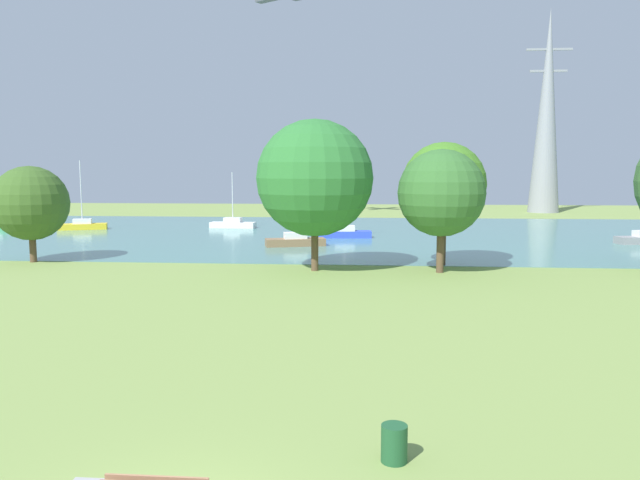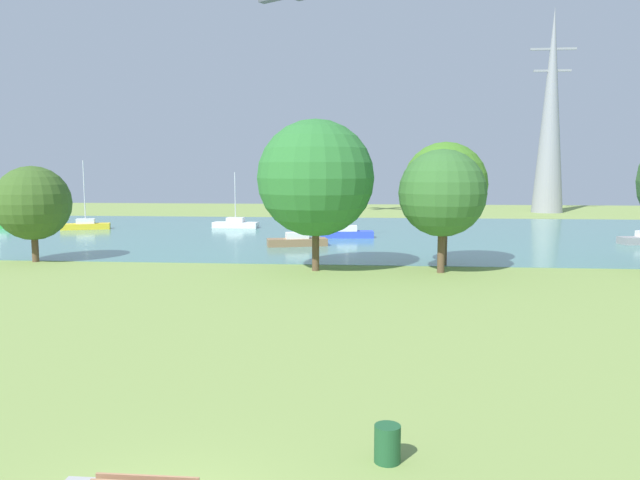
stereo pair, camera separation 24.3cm
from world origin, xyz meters
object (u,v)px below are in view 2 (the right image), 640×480
tree_mid_shore (445,184)px  tree_east_far (33,203)px  electricity_pylon (551,111)px  sailboat_white (236,224)px  sailboat_yellow (86,225)px  litter_bin (387,444)px  tree_west_near (316,178)px  sailboat_brown (297,241)px  sailboat_blue (347,233)px  tree_west_far (442,193)px

tree_mid_shore → tree_east_far: bearing=-177.9°
electricity_pylon → sailboat_white: bearing=-144.9°
sailboat_yellow → litter_bin: bearing=-58.2°
sailboat_white → tree_east_far: bearing=-107.4°
litter_bin → sailboat_white: (-15.17, 51.86, 0.05)m
tree_west_near → tree_mid_shore: 8.58m
sailboat_brown → sailboat_yellow: 26.52m
sailboat_brown → litter_bin: bearing=-79.8°
tree_east_far → sailboat_brown: bearing=31.6°
sailboat_blue → sailboat_yellow: sailboat_blue is taller
tree_east_far → electricity_pylon: (47.56, 53.13, 10.56)m
tree_east_far → sailboat_blue: bearing=39.6°
tree_mid_shore → electricity_pylon: (20.39, 52.13, 9.28)m
sailboat_yellow → tree_mid_shore: tree_mid_shore is taller
sailboat_yellow → electricity_pylon: (54.78, 31.03, 14.03)m
sailboat_white → tree_mid_shore: (19.28, -24.21, 4.77)m
tree_west_far → electricity_pylon: 59.79m
sailboat_white → litter_bin: bearing=-73.7°
sailboat_white → tree_mid_shore: 31.31m
sailboat_white → electricity_pylon: (39.67, 27.92, 14.05)m
sailboat_brown → tree_west_near: size_ratio=0.57×
sailboat_blue → tree_west_far: size_ratio=1.00×
tree_west_far → sailboat_brown: bearing=130.1°
tree_mid_shore → electricity_pylon: electricity_pylon is taller
sailboat_blue → electricity_pylon: 47.71m
litter_bin → sailboat_yellow: size_ratio=0.11×
tree_west_far → tree_east_far: bearing=175.6°
sailboat_yellow → tree_west_far: bearing=-35.5°
litter_bin → tree_west_far: 25.26m
tree_west_far → electricity_pylon: bearing=69.3°
sailboat_brown → tree_west_near: 13.43m
tree_west_near → electricity_pylon: size_ratio=0.32×
tree_east_far → tree_west_far: tree_west_far is taller
tree_east_far → tree_west_near: tree_west_near is taller
sailboat_brown → tree_mid_shore: tree_mid_shore is taller
sailboat_yellow → tree_mid_shore: 40.63m
litter_bin → tree_west_far: tree_west_far is taller
electricity_pylon → tree_east_far: bearing=-131.8°
sailboat_white → electricity_pylon: size_ratio=0.20×
sailboat_brown → tree_west_far: 16.49m
tree_west_near → tree_mid_shore: size_ratio=1.16×
tree_west_far → tree_mid_shore: bearing=81.0°
sailboat_brown → sailboat_yellow: (-23.66, 11.98, 0.02)m
electricity_pylon → tree_west_far: bearing=-110.7°
litter_bin → electricity_pylon: size_ratio=0.03×
tree_east_far → tree_mid_shore: (27.17, 1.00, 1.28)m
tree_west_near → tree_mid_shore: bearing=20.2°
sailboat_brown → sailboat_blue: sailboat_blue is taller
sailboat_brown → tree_west_far: (10.25, -12.17, 4.32)m
litter_bin → sailboat_yellow: (-30.29, 48.76, 0.06)m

